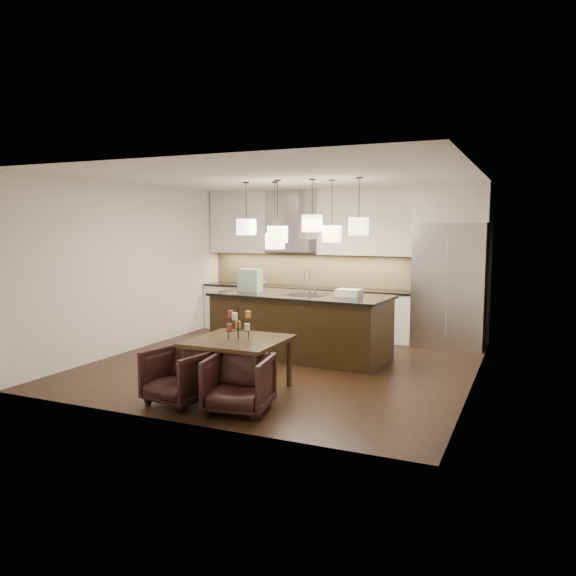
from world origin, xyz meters
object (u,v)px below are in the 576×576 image
at_px(island_body, 300,327).
at_px(armchair_right, 239,384).
at_px(refrigerator, 450,285).
at_px(dining_table, 239,365).
at_px(armchair_left, 180,376).

relative_size(island_body, armchair_right, 3.87).
bearing_deg(refrigerator, dining_table, -117.62).
relative_size(dining_table, armchair_left, 1.58).
height_order(refrigerator, armchair_left, refrigerator).
bearing_deg(dining_table, refrigerator, 62.01).
height_order(island_body, armchair_left, island_body).
relative_size(dining_table, armchair_right, 1.59).
distance_m(armchair_left, armchair_right, 0.79).
height_order(refrigerator, dining_table, refrigerator).
xyz_separation_m(armchair_left, armchair_right, (0.79, 0.01, -0.00)).
distance_m(dining_table, armchair_left, 0.80).
xyz_separation_m(island_body, armchair_right, (0.40, -2.77, -0.16)).
bearing_deg(dining_table, armchair_right, -61.21).
relative_size(refrigerator, armchair_left, 3.01).
bearing_deg(island_body, refrigerator, 44.96).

